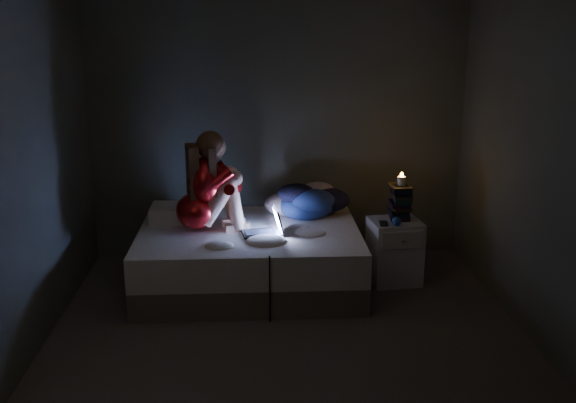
{
  "coord_description": "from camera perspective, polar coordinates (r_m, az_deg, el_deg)",
  "views": [
    {
      "loc": [
        -0.24,
        -4.35,
        2.33
      ],
      "look_at": [
        0.05,
        1.0,
        0.8
      ],
      "focal_mm": 40.93,
      "sensor_mm": 36.0,
      "label": 1
    }
  ],
  "objects": [
    {
      "name": "candle",
      "position": [
        5.84,
        9.82,
        1.61
      ],
      "size": [
        0.07,
        0.07,
        0.08
      ],
      "primitive_type": "cylinder",
      "color": "beige",
      "rests_on": "book_stack"
    },
    {
      "name": "woman",
      "position": [
        5.61,
        -8.04,
        1.67
      ],
      "size": [
        0.61,
        0.47,
        0.87
      ],
      "primitive_type": null,
      "rotation": [
        0.0,
        0.0,
        0.24
      ],
      "color": "maroon",
      "rests_on": "bed"
    },
    {
      "name": "phone",
      "position": [
        5.77,
        8.17,
        -1.86
      ],
      "size": [
        0.1,
        0.15,
        0.01
      ],
      "primitive_type": "cube",
      "rotation": [
        0.0,
        0.0,
        -0.23
      ],
      "color": "black",
      "rests_on": "nightstand"
    },
    {
      "name": "clothes_pile",
      "position": [
        6.04,
        1.53,
        0.22
      ],
      "size": [
        0.6,
        0.5,
        0.34
      ],
      "primitive_type": null,
      "rotation": [
        0.0,
        0.0,
        0.09
      ],
      "color": "navy",
      "rests_on": "bed"
    },
    {
      "name": "laptop",
      "position": [
        5.57,
        -2.3,
        -1.7
      ],
      "size": [
        0.37,
        0.29,
        0.24
      ],
      "primitive_type": null,
      "rotation": [
        0.0,
        0.0,
        0.15
      ],
      "color": "black",
      "rests_on": "bed"
    },
    {
      "name": "pillow",
      "position": [
        6.04,
        -9.49,
        -0.97
      ],
      "size": [
        0.49,
        0.35,
        0.14
      ],
      "primitive_type": "cube",
      "color": "white",
      "rests_on": "bed"
    },
    {
      "name": "wall_front",
      "position": [
        2.66,
        2.34,
        -6.84
      ],
      "size": [
        3.6,
        0.02,
        2.6
      ],
      "primitive_type": "cube",
      "color": "#55574E",
      "rests_on": "ground"
    },
    {
      "name": "wall_right",
      "position": [
        4.92,
        21.63,
        2.72
      ],
      "size": [
        0.02,
        3.8,
        2.6
      ],
      "primitive_type": "cube",
      "color": "#55574E",
      "rests_on": "ground"
    },
    {
      "name": "book_stack",
      "position": [
        5.89,
        9.74,
        -0.14
      ],
      "size": [
        0.19,
        0.25,
        0.29
      ],
      "primitive_type": null,
      "color": "black",
      "rests_on": "nightstand"
    },
    {
      "name": "blue_orb",
      "position": [
        5.72,
        9.23,
        -1.71
      ],
      "size": [
        0.08,
        0.08,
        0.08
      ],
      "primitive_type": "sphere",
      "color": "navy",
      "rests_on": "nightstand"
    },
    {
      "name": "bed",
      "position": [
        5.83,
        -3.35,
        -4.86
      ],
      "size": [
        1.91,
        1.43,
        0.53
      ],
      "primitive_type": null,
      "color": "beige",
      "rests_on": "ground"
    },
    {
      "name": "nightstand",
      "position": [
        5.97,
        9.21,
        -4.29
      ],
      "size": [
        0.48,
        0.43,
        0.58
      ],
      "primitive_type": "cube",
      "rotation": [
        0.0,
        0.0,
        0.12
      ],
      "color": "silver",
      "rests_on": "ground"
    },
    {
      "name": "wall_back",
      "position": [
        6.35,
        -0.9,
        6.59
      ],
      "size": [
        3.6,
        0.02,
        2.6
      ],
      "primitive_type": "cube",
      "color": "#55574E",
      "rests_on": "ground"
    },
    {
      "name": "wall_left",
      "position": [
        4.74,
        -22.38,
        2.17
      ],
      "size": [
        0.02,
        3.8,
        2.6
      ],
      "primitive_type": "cube",
      "color": "#55574E",
      "rests_on": "ground"
    },
    {
      "name": "floor",
      "position": [
        4.95,
        0.05,
        -12.3
      ],
      "size": [
        3.6,
        3.8,
        0.02
      ],
      "primitive_type": "cube",
      "color": "#38322E",
      "rests_on": "ground"
    }
  ]
}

